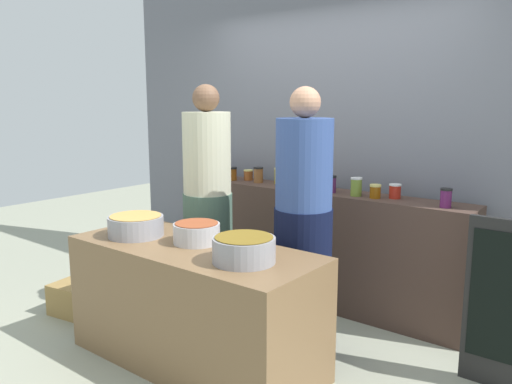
{
  "coord_description": "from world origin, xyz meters",
  "views": [
    {
      "loc": [
        2.26,
        -2.53,
        1.71
      ],
      "look_at": [
        0.0,
        0.35,
        1.05
      ],
      "focal_mm": 36.05,
      "sensor_mm": 36.0,
      "label": 1
    }
  ],
  "objects_px": {
    "preserve_jar_8": "(326,183)",
    "cooking_pot_center": "(197,233)",
    "cooking_pot_right": "(244,250)",
    "cooking_pot_left": "(136,226)",
    "preserve_jar_4": "(258,175)",
    "preserve_jar_10": "(356,187)",
    "preserve_jar_3": "(248,175)",
    "cook_in_cap": "(303,233)",
    "chalkboard_sign": "(504,305)",
    "preserve_jar_0": "(205,169)",
    "preserve_jar_9": "(332,184)",
    "bread_crate": "(79,298)",
    "preserve_jar_7": "(309,183)",
    "preserve_jar_1": "(220,172)",
    "preserve_jar_12": "(395,191)",
    "preserve_jar_5": "(279,176)",
    "preserve_jar_13": "(446,198)",
    "preserve_jar_11": "(375,191)",
    "cook_with_tongs": "(208,216)",
    "preserve_jar_2": "(232,174)",
    "preserve_jar_6": "(294,180)"
  },
  "relations": [
    {
      "from": "preserve_jar_6",
      "to": "chalkboard_sign",
      "type": "height_order",
      "value": "preserve_jar_6"
    },
    {
      "from": "preserve_jar_6",
      "to": "preserve_jar_12",
      "type": "xyz_separation_m",
      "value": [
        0.94,
        -0.03,
        0.01
      ]
    },
    {
      "from": "preserve_jar_11",
      "to": "preserve_jar_12",
      "type": "distance_m",
      "value": 0.15
    },
    {
      "from": "preserve_jar_8",
      "to": "cooking_pot_left",
      "type": "height_order",
      "value": "preserve_jar_8"
    },
    {
      "from": "preserve_jar_12",
      "to": "cooking_pot_left",
      "type": "height_order",
      "value": "preserve_jar_12"
    },
    {
      "from": "preserve_jar_2",
      "to": "preserve_jar_7",
      "type": "height_order",
      "value": "preserve_jar_2"
    },
    {
      "from": "preserve_jar_8",
      "to": "cook_in_cap",
      "type": "relative_size",
      "value": 0.06
    },
    {
      "from": "cooking_pot_center",
      "to": "cook_in_cap",
      "type": "bearing_deg",
      "value": 51.0
    },
    {
      "from": "preserve_jar_7",
      "to": "cook_in_cap",
      "type": "bearing_deg",
      "value": -60.48
    },
    {
      "from": "preserve_jar_6",
      "to": "preserve_jar_8",
      "type": "relative_size",
      "value": 0.86
    },
    {
      "from": "preserve_jar_0",
      "to": "preserve_jar_7",
      "type": "bearing_deg",
      "value": -0.67
    },
    {
      "from": "preserve_jar_3",
      "to": "cooking_pot_center",
      "type": "relative_size",
      "value": 0.32
    },
    {
      "from": "preserve_jar_1",
      "to": "preserve_jar_12",
      "type": "relative_size",
      "value": 0.95
    },
    {
      "from": "preserve_jar_2",
      "to": "cook_in_cap",
      "type": "distance_m",
      "value": 1.46
    },
    {
      "from": "cooking_pot_right",
      "to": "cooking_pot_left",
      "type": "bearing_deg",
      "value": -179.44
    },
    {
      "from": "preserve_jar_10",
      "to": "preserve_jar_12",
      "type": "height_order",
      "value": "preserve_jar_10"
    },
    {
      "from": "preserve_jar_13",
      "to": "chalkboard_sign",
      "type": "relative_size",
      "value": 0.13
    },
    {
      "from": "preserve_jar_0",
      "to": "preserve_jar_10",
      "type": "relative_size",
      "value": 1.02
    },
    {
      "from": "preserve_jar_11",
      "to": "preserve_jar_12",
      "type": "height_order",
      "value": "preserve_jar_12"
    },
    {
      "from": "preserve_jar_5",
      "to": "preserve_jar_8",
      "type": "xyz_separation_m",
      "value": [
        0.49,
        -0.02,
        -0.02
      ]
    },
    {
      "from": "preserve_jar_9",
      "to": "preserve_jar_12",
      "type": "height_order",
      "value": "preserve_jar_9"
    },
    {
      "from": "preserve_jar_0",
      "to": "cook_in_cap",
      "type": "xyz_separation_m",
      "value": [
        1.61,
        -0.73,
        -0.23
      ]
    },
    {
      "from": "cook_with_tongs",
      "to": "cooking_pot_right",
      "type": "bearing_deg",
      "value": -35.63
    },
    {
      "from": "preserve_jar_12",
      "to": "preserve_jar_13",
      "type": "relative_size",
      "value": 0.81
    },
    {
      "from": "preserve_jar_9",
      "to": "preserve_jar_11",
      "type": "xyz_separation_m",
      "value": [
        0.38,
        -0.0,
        -0.02
      ]
    },
    {
      "from": "cooking_pot_center",
      "to": "preserve_jar_4",
      "type": "bearing_deg",
      "value": 111.45
    },
    {
      "from": "cook_with_tongs",
      "to": "cook_in_cap",
      "type": "bearing_deg",
      "value": 3.85
    },
    {
      "from": "preserve_jar_13",
      "to": "cook_in_cap",
      "type": "height_order",
      "value": "cook_in_cap"
    },
    {
      "from": "preserve_jar_0",
      "to": "preserve_jar_1",
      "type": "bearing_deg",
      "value": 31.45
    },
    {
      "from": "preserve_jar_5",
      "to": "preserve_jar_9",
      "type": "height_order",
      "value": "preserve_jar_5"
    },
    {
      "from": "preserve_jar_1",
      "to": "preserve_jar_11",
      "type": "distance_m",
      "value": 1.67
    },
    {
      "from": "preserve_jar_10",
      "to": "cooking_pot_left",
      "type": "bearing_deg",
      "value": -123.51
    },
    {
      "from": "preserve_jar_5",
      "to": "preserve_jar_13",
      "type": "xyz_separation_m",
      "value": [
        1.51,
        -0.13,
        -0.0
      ]
    },
    {
      "from": "chalkboard_sign",
      "to": "preserve_jar_0",
      "type": "bearing_deg",
      "value": 170.76
    },
    {
      "from": "preserve_jar_11",
      "to": "cooking_pot_left",
      "type": "bearing_deg",
      "value": -127.66
    },
    {
      "from": "preserve_jar_11",
      "to": "preserve_jar_7",
      "type": "bearing_deg",
      "value": -179.55
    },
    {
      "from": "preserve_jar_4",
      "to": "preserve_jar_3",
      "type": "bearing_deg",
      "value": 160.09
    },
    {
      "from": "preserve_jar_9",
      "to": "bread_crate",
      "type": "height_order",
      "value": "preserve_jar_9"
    },
    {
      "from": "preserve_jar_9",
      "to": "cook_in_cap",
      "type": "distance_m",
      "value": 0.78
    },
    {
      "from": "preserve_jar_4",
      "to": "preserve_jar_8",
      "type": "bearing_deg",
      "value": 3.22
    },
    {
      "from": "preserve_jar_3",
      "to": "cook_with_tongs",
      "type": "relative_size",
      "value": 0.05
    },
    {
      "from": "preserve_jar_7",
      "to": "cooking_pot_right",
      "type": "relative_size",
      "value": 0.33
    },
    {
      "from": "preserve_jar_3",
      "to": "preserve_jar_4",
      "type": "height_order",
      "value": "preserve_jar_4"
    },
    {
      "from": "preserve_jar_8",
      "to": "cooking_pot_center",
      "type": "xyz_separation_m",
      "value": [
        -0.16,
        -1.36,
        -0.17
      ]
    },
    {
      "from": "preserve_jar_3",
      "to": "cook_in_cap",
      "type": "bearing_deg",
      "value": -35.67
    },
    {
      "from": "cooking_pot_center",
      "to": "preserve_jar_10",
      "type": "bearing_deg",
      "value": 69.31
    },
    {
      "from": "preserve_jar_1",
      "to": "preserve_jar_7",
      "type": "height_order",
      "value": "preserve_jar_7"
    },
    {
      "from": "preserve_jar_8",
      "to": "cooking_pot_left",
      "type": "bearing_deg",
      "value": -112.26
    },
    {
      "from": "preserve_jar_10",
      "to": "cook_in_cap",
      "type": "relative_size",
      "value": 0.08
    },
    {
      "from": "preserve_jar_9",
      "to": "cooking_pot_right",
      "type": "relative_size",
      "value": 0.38
    }
  ]
}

